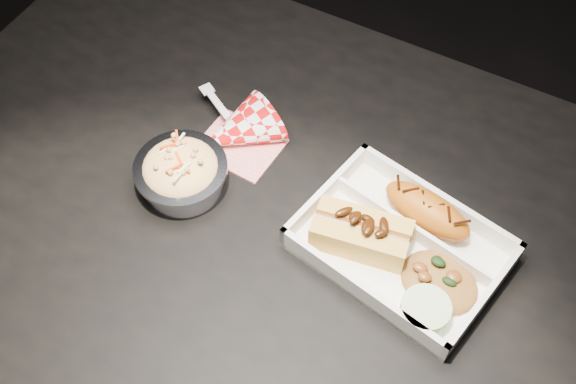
# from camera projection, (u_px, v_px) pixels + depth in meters

# --- Properties ---
(dining_table) EXTENTS (1.20, 0.80, 0.75)m
(dining_table) POSITION_uv_depth(u_px,v_px,m) (297.00, 270.00, 1.01)
(dining_table) COLOR black
(dining_table) RESTS_ON ground
(food_tray) EXTENTS (0.28, 0.22, 0.04)m
(food_tray) POSITION_uv_depth(u_px,v_px,m) (401.00, 247.00, 0.92)
(food_tray) COLOR white
(food_tray) RESTS_ON dining_table
(fried_pastry) EXTENTS (0.13, 0.07, 0.05)m
(fried_pastry) POSITION_uv_depth(u_px,v_px,m) (427.00, 211.00, 0.93)
(fried_pastry) COLOR #BD5F12
(fried_pastry) RESTS_ON food_tray
(hotdog) EXTENTS (0.13, 0.08, 0.06)m
(hotdog) POSITION_uv_depth(u_px,v_px,m) (361.00, 232.00, 0.90)
(hotdog) COLOR gold
(hotdog) RESTS_ON food_tray
(fried_rice_mound) EXTENTS (0.11, 0.10, 0.03)m
(fried_rice_mound) POSITION_uv_depth(u_px,v_px,m) (441.00, 278.00, 0.88)
(fried_rice_mound) COLOR #9A652C
(fried_rice_mound) RESTS_ON food_tray
(cupcake_liner) EXTENTS (0.06, 0.06, 0.03)m
(cupcake_liner) POSITION_uv_depth(u_px,v_px,m) (425.00, 312.00, 0.85)
(cupcake_liner) COLOR #BAD7A3
(cupcake_liner) RESTS_ON food_tray
(foil_coleslaw_cup) EXTENTS (0.13, 0.13, 0.07)m
(foil_coleslaw_cup) POSITION_uv_depth(u_px,v_px,m) (181.00, 171.00, 0.96)
(foil_coleslaw_cup) COLOR silver
(foil_coleslaw_cup) RESTS_ON dining_table
(napkin_fork) EXTENTS (0.16, 0.15, 0.10)m
(napkin_fork) POSITION_uv_depth(u_px,v_px,m) (237.00, 132.00, 1.02)
(napkin_fork) COLOR red
(napkin_fork) RESTS_ON dining_table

